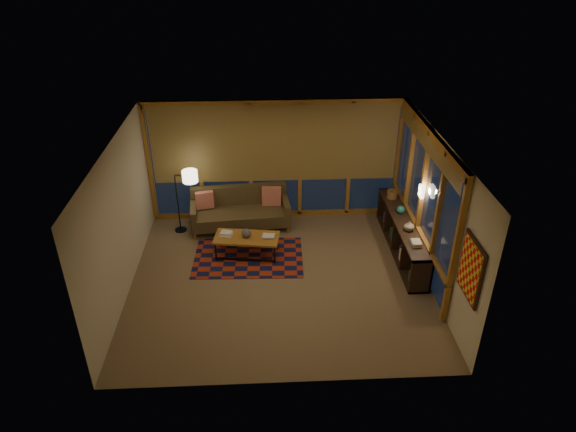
{
  "coord_description": "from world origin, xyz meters",
  "views": [
    {
      "loc": [
        -0.24,
        -7.78,
        5.78
      ],
      "look_at": [
        0.17,
        0.2,
        1.24
      ],
      "focal_mm": 32.0,
      "sensor_mm": 36.0,
      "label": 1
    }
  ],
  "objects_px": {
    "floor_lamp": "(177,201)",
    "bookshelf": "(402,236)",
    "coffee_table": "(247,246)",
    "sofa": "(240,210)"
  },
  "relations": [
    {
      "from": "floor_lamp",
      "to": "bookshelf",
      "type": "xyz_separation_m",
      "value": [
        4.58,
        -1.04,
        -0.37
      ]
    },
    {
      "from": "coffee_table",
      "to": "floor_lamp",
      "type": "relative_size",
      "value": 0.88
    },
    {
      "from": "sofa",
      "to": "bookshelf",
      "type": "height_order",
      "value": "sofa"
    },
    {
      "from": "coffee_table",
      "to": "bookshelf",
      "type": "relative_size",
      "value": 0.45
    },
    {
      "from": "sofa",
      "to": "coffee_table",
      "type": "distance_m",
      "value": 1.12
    },
    {
      "from": "sofa",
      "to": "bookshelf",
      "type": "distance_m",
      "value": 3.45
    },
    {
      "from": "sofa",
      "to": "coffee_table",
      "type": "xyz_separation_m",
      "value": [
        0.16,
        -1.09,
        -0.21
      ]
    },
    {
      "from": "coffee_table",
      "to": "sofa",
      "type": "bearing_deg",
      "value": 106.32
    },
    {
      "from": "coffee_table",
      "to": "bookshelf",
      "type": "height_order",
      "value": "bookshelf"
    },
    {
      "from": "floor_lamp",
      "to": "bookshelf",
      "type": "bearing_deg",
      "value": -0.04
    }
  ]
}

